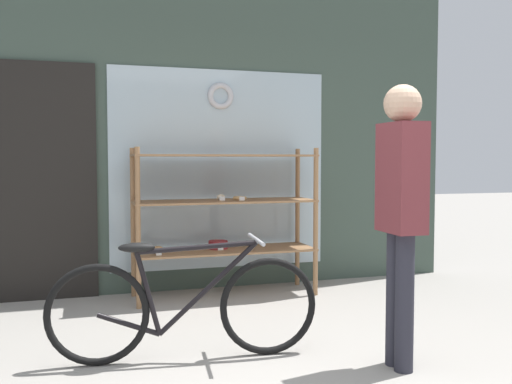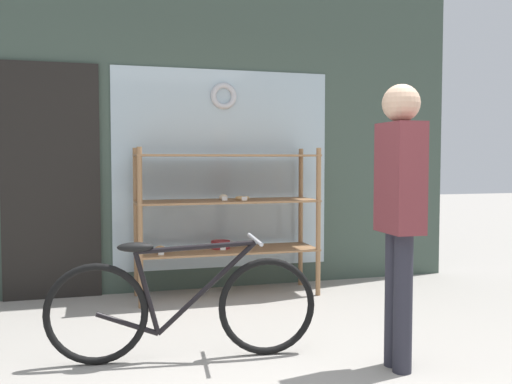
# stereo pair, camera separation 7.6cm
# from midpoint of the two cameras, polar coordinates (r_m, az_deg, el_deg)

# --- Properties ---
(storefront_facade) EXTENTS (5.23, 0.13, 3.90)m
(storefront_facade) POSITION_cam_midpoint_polar(r_m,az_deg,el_deg) (5.53, -5.40, 9.99)
(storefront_facade) COLOR #3D4C42
(storefront_facade) RESTS_ON ground_plane
(display_case) EXTENTS (1.64, 0.50, 1.35)m
(display_case) POSITION_cam_midpoint_polar(r_m,az_deg,el_deg) (5.18, -2.57, -1.62)
(display_case) COLOR #8E6642
(display_case) RESTS_ON ground_plane
(bicycle) EXTENTS (1.67, 0.46, 0.75)m
(bicycle) POSITION_cam_midpoint_polar(r_m,az_deg,el_deg) (3.62, -6.75, -11.24)
(bicycle) COLOR black
(bicycle) RESTS_ON ground_plane
(pedestrian) EXTENTS (0.22, 0.33, 1.68)m
(pedestrian) POSITION_cam_midpoint_polar(r_m,az_deg,el_deg) (3.45, 14.79, -1.01)
(pedestrian) COLOR #282833
(pedestrian) RESTS_ON ground_plane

